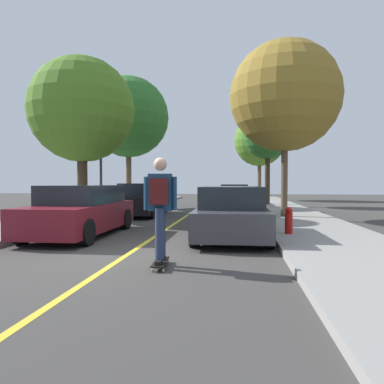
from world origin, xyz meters
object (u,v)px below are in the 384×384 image
(parked_car_left_near, at_px, (141,200))
(parked_car_right_far, at_px, (235,195))
(street_tree_left_near, at_px, (128,117))
(street_tree_right_nearest, at_px, (285,96))
(street_tree_left_nearest, at_px, (82,110))
(fire_hydrant, at_px, (289,220))
(street_tree_right_near, at_px, (268,135))
(skateboarder, at_px, (160,202))
(skateboard, at_px, (160,262))
(streetlamp, at_px, (101,147))
(street_tree_right_far, at_px, (260,141))
(parked_car_right_nearest, at_px, (231,212))
(parked_car_left_nearest, at_px, (82,211))
(parked_car_right_near, at_px, (234,202))

(parked_car_left_near, distance_m, parked_car_right_far, 8.07)
(street_tree_left_near, height_order, street_tree_right_nearest, street_tree_left_near)
(street_tree_left_nearest, bearing_deg, fire_hydrant, -30.28)
(parked_car_right_far, distance_m, street_tree_left_nearest, 11.28)
(street_tree_right_nearest, height_order, street_tree_right_near, street_tree_right_nearest)
(skateboarder, bearing_deg, street_tree_right_near, 79.18)
(street_tree_right_nearest, height_order, skateboard, street_tree_right_nearest)
(parked_car_right_far, height_order, street_tree_left_near, street_tree_left_near)
(parked_car_right_far, bearing_deg, street_tree_left_nearest, -125.50)
(streetlamp, bearing_deg, street_tree_right_nearest, -5.60)
(street_tree_right_nearest, xyz_separation_m, skateboard, (-3.20, -8.56, -4.81))
(street_tree_right_near, height_order, skateboarder, street_tree_right_near)
(parked_car_right_far, height_order, skateboarder, skateboarder)
(skateboarder, bearing_deg, street_tree_right_far, 82.67)
(parked_car_right_nearest, relative_size, skateboard, 5.46)
(parked_car_left_nearest, distance_m, skateboarder, 4.59)
(parked_car_right_near, xyz_separation_m, parked_car_right_far, (-0.00, 6.98, 0.06))
(street_tree_right_nearest, xyz_separation_m, fire_hydrant, (-0.52, -5.04, -4.41))
(parked_car_right_near, xyz_separation_m, street_tree_left_near, (-6.17, 4.71, 4.68))
(parked_car_left_nearest, xyz_separation_m, parked_car_left_near, (-0.00, 6.31, 0.01))
(street_tree_left_near, relative_size, fire_hydrant, 10.76)
(parked_car_right_nearest, relative_size, street_tree_right_near, 0.79)
(street_tree_left_near, bearing_deg, streetlamp, -86.94)
(parked_car_left_near, bearing_deg, parked_car_right_near, -0.81)
(street_tree_left_nearest, xyz_separation_m, streetlamp, (0.27, 1.34, -1.37))
(parked_car_right_near, height_order, streetlamp, streetlamp)
(street_tree_right_near, xyz_separation_m, street_tree_right_far, (0.00, 8.12, 0.54))
(streetlamp, bearing_deg, parked_car_right_near, 3.27)
(street_tree_right_far, height_order, skateboarder, street_tree_right_far)
(skateboarder, bearing_deg, parked_car_left_near, 106.97)
(parked_car_left_near, distance_m, street_tree_left_nearest, 4.60)
(parked_car_left_nearest, distance_m, parked_car_left_near, 6.31)
(street_tree_right_near, height_order, skateboard, street_tree_right_near)
(parked_car_right_near, height_order, street_tree_left_nearest, street_tree_left_nearest)
(parked_car_right_far, distance_m, street_tree_right_near, 4.29)
(street_tree_right_far, xyz_separation_m, skateboard, (-3.20, -24.80, -4.91))
(fire_hydrant, distance_m, streetlamp, 9.77)
(parked_car_right_nearest, relative_size, fire_hydrant, 6.66)
(parked_car_right_far, xyz_separation_m, street_tree_left_near, (-6.17, -2.27, 4.63))
(parked_car_left_nearest, bearing_deg, parked_car_right_nearest, 2.56)
(skateboarder, bearing_deg, street_tree_left_near, 109.12)
(street_tree_right_far, relative_size, fire_hydrant, 10.01)
(street_tree_left_nearest, distance_m, skateboard, 10.39)
(street_tree_right_nearest, bearing_deg, street_tree_left_nearest, -176.06)
(street_tree_right_near, xyz_separation_m, streetlamp, (-7.92, -7.34, -1.38))
(parked_car_left_nearest, relative_size, parked_car_left_near, 0.96)
(parked_car_left_nearest, bearing_deg, skateboard, -49.04)
(parked_car_right_near, relative_size, street_tree_right_nearest, 0.61)
(parked_car_left_near, distance_m, street_tree_right_far, 16.84)
(parked_car_right_nearest, xyz_separation_m, streetlamp, (-5.90, 5.72, 2.41))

